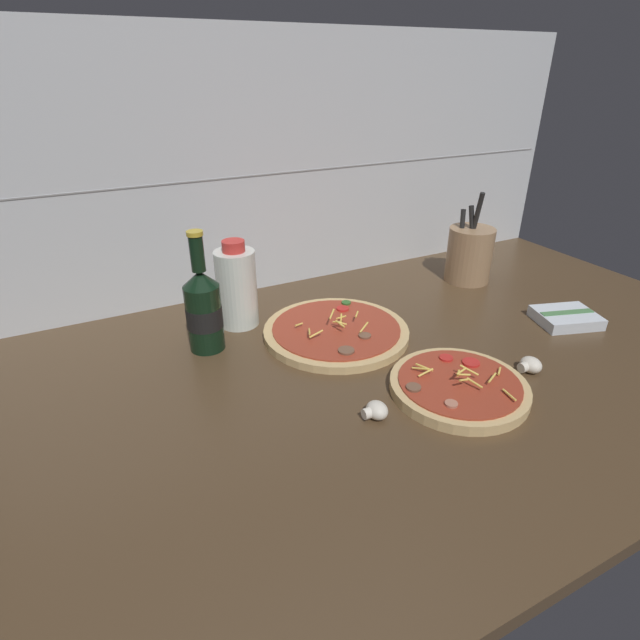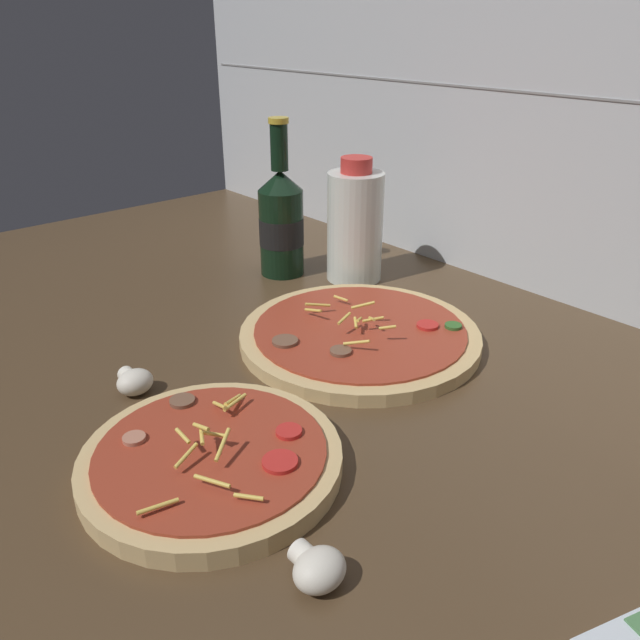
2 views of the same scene
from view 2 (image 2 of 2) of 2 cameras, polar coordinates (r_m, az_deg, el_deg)
The scene contains 8 objects.
counter_slab at distance 67.73cm, azimuth -3.23°, elevation -7.99°, with size 160.00×90.00×2.50cm.
tile_backsplash at distance 91.70cm, azimuth 20.61°, elevation 18.76°, with size 160.00×1.13×60.00cm.
pizza_near at distance 57.67cm, azimuth -9.85°, elevation -12.41°, with size 23.34×23.34×4.98cm.
pizza_far at distance 77.66cm, azimuth 3.65°, elevation -1.38°, with size 29.78×29.78×5.17cm.
beer_bottle at distance 96.74cm, azimuth -3.56°, elevation 9.03°, with size 6.90×6.90×23.71cm.
oil_bottle at distance 94.61cm, azimuth 3.21°, elevation 8.68°, with size 8.39×8.39×18.53cm.
mushroom_left at distance 70.01cm, azimuth -16.63°, elevation -5.39°, with size 4.12×3.93×2.75cm.
mushroom_right at distance 47.44cm, azimuth -0.23°, elevation -21.73°, with size 4.26×4.06×2.84cm.
Camera 2 is at (44.84, -33.98, 38.97)cm, focal length 35.00 mm.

